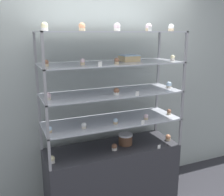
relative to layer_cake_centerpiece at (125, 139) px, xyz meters
The scene contains 33 objects.
back_wall 0.69m from the layer_cake_centerpiece, 113.16° to the left, with size 8.00×0.05×2.60m.
display_base 0.45m from the layer_cake_centerpiece, behind, with size 1.49×0.53×0.71m.
display_riser_lower 0.29m from the layer_cake_centerpiece, behind, with size 1.49×0.53×0.32m.
display_riser_middle 0.58m from the layer_cake_centerpiece, behind, with size 1.49×0.53×0.32m.
display_riser_upper 0.88m from the layer_cake_centerpiece, behind, with size 1.49×0.53×0.32m.
display_riser_top 1.19m from the layer_cake_centerpiece, behind, with size 1.49×0.53×0.32m.
layer_cake_centerpiece is the anchor object (origin of this frame).
sheet_cake_frosted 0.92m from the layer_cake_centerpiece, 40.52° to the left, with size 0.19×0.18×0.07m.
cupcake_0 0.87m from the layer_cake_centerpiece, behind, with size 0.06×0.06×0.08m.
cupcake_1 0.20m from the layer_cake_centerpiece, 153.05° to the right, with size 0.06×0.06×0.08m.
cupcake_2 0.52m from the layer_cake_centerpiece, 11.09° to the right, with size 0.06×0.06×0.08m.
price_tag_0 0.39m from the layer_cake_centerpiece, 41.05° to the right, with size 0.04×0.00×0.04m.
cupcake_3 0.91m from the layer_cake_centerpiece, behind, with size 0.05×0.05×0.06m.
cupcake_4 0.61m from the layer_cake_centerpiece, 166.44° to the right, with size 0.05×0.05×0.06m.
cupcake_5 0.36m from the layer_cake_centerpiece, 145.21° to the right, with size 0.05×0.05×0.06m.
cupcake_6 0.36m from the layer_cake_centerpiece, 34.80° to the right, with size 0.05×0.05×0.06m.
cupcake_7 0.61m from the layer_cake_centerpiece, ahead, with size 0.05×0.05×0.06m.
price_tag_1 0.38m from the layer_cake_centerpiece, 73.32° to the right, with size 0.04×0.00×0.04m.
cupcake_8 1.04m from the layer_cake_centerpiece, behind, with size 0.06×0.06×0.07m.
cupcake_9 0.64m from the layer_cake_centerpiece, 143.40° to the right, with size 0.06×0.06×0.07m.
cupcake_10 0.80m from the layer_cake_centerpiece, ahead, with size 0.06×0.06×0.07m.
price_tag_2 0.64m from the layer_cake_centerpiece, 89.69° to the right, with size 0.04×0.00×0.04m.
cupcake_11 1.25m from the layer_cake_centerpiece, behind, with size 0.05×0.05×0.06m.
cupcake_12 1.05m from the layer_cake_centerpiece, behind, with size 0.05×0.05×0.06m.
cupcake_13 0.94m from the layer_cake_centerpiece, 140.57° to the right, with size 0.05×0.05×0.06m.
cupcake_14 1.06m from the layer_cake_centerpiece, ahead, with size 0.05×0.05×0.06m.
price_tag_3 1.02m from the layer_cake_centerpiece, 147.46° to the right, with size 0.04×0.00×0.04m.
cupcake_15 1.50m from the layer_cake_centerpiece, behind, with size 0.06×0.06×0.08m.
cupcake_16 1.33m from the layer_cake_centerpiece, behind, with size 0.06×0.06×0.08m.
cupcake_17 1.25m from the layer_cake_centerpiece, 141.95° to the right, with size 0.06×0.06×0.08m.
cupcake_18 1.25m from the layer_cake_centerpiece, 40.23° to the right, with size 0.06×0.06×0.08m.
cupcake_19 1.33m from the layer_cake_centerpiece, ahead, with size 0.06×0.06×0.08m.
price_tag_4 1.25m from the layer_cake_centerpiece, 64.27° to the right, with size 0.04×0.00×0.04m.
Camera 1 is at (-1.07, -2.49, 1.96)m, focal length 42.00 mm.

